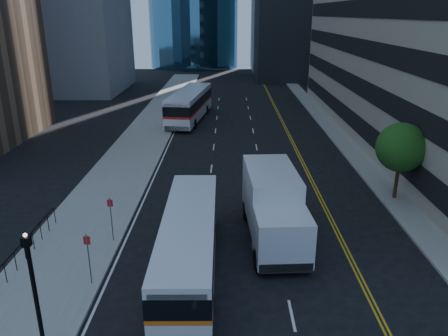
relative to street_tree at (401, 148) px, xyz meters
The scene contains 8 objects.
ground 12.58m from the street_tree, 138.37° to the right, with size 160.00×160.00×0.00m, color black.
sidewalk_west 26.11m from the street_tree, 138.92° to the left, with size 5.00×90.00×0.15m, color gray.
sidewalk_east 17.37m from the street_tree, 90.00° to the left, with size 2.00×90.00×0.15m, color gray.
street_tree is the anchor object (origin of this frame).
lamp_post 22.82m from the street_tree, 142.13° to the right, with size 0.28×0.28×4.56m.
bus_front 15.80m from the street_tree, 146.11° to the right, with size 2.58×11.19×2.88m.
bus_rear 27.82m from the street_tree, 124.20° to the left, with size 4.53×13.34×3.37m.
box_truck 10.40m from the street_tree, 147.93° to the right, with size 3.15×7.90×3.71m.
Camera 1 is at (-2.18, -19.01, 11.83)m, focal length 35.00 mm.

